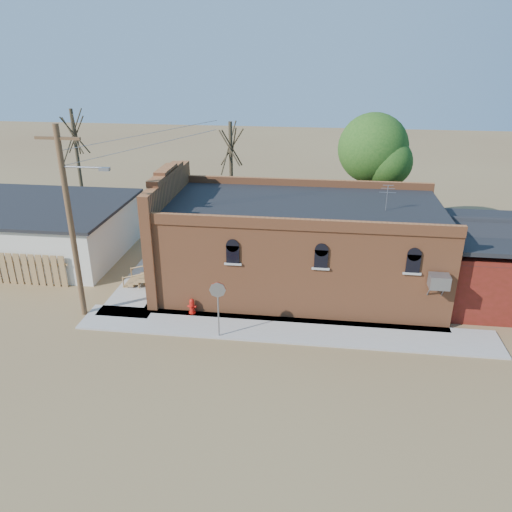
# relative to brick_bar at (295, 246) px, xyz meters

# --- Properties ---
(ground) EXTENTS (120.00, 120.00, 0.00)m
(ground) POSITION_rel_brick_bar_xyz_m (-1.64, -5.49, -2.34)
(ground) COLOR brown
(ground) RESTS_ON ground
(sidewalk_south) EXTENTS (19.00, 2.20, 0.08)m
(sidewalk_south) POSITION_rel_brick_bar_xyz_m (-0.14, -4.59, -2.30)
(sidewalk_south) COLOR #9E9991
(sidewalk_south) RESTS_ON ground
(sidewalk_west) EXTENTS (2.60, 10.00, 0.08)m
(sidewalk_west) POSITION_rel_brick_bar_xyz_m (-7.94, 0.51, -2.30)
(sidewalk_west) COLOR #9E9991
(sidewalk_west) RESTS_ON ground
(brick_bar) EXTENTS (16.40, 7.97, 6.30)m
(brick_bar) POSITION_rel_brick_bar_xyz_m (0.00, 0.00, 0.00)
(brick_bar) COLOR #A65A32
(brick_bar) RESTS_ON ground
(red_shed) EXTENTS (5.40, 6.40, 4.30)m
(red_shed) POSITION_rel_brick_bar_xyz_m (9.86, 0.01, -0.07)
(red_shed) COLOR #551A0E
(red_shed) RESTS_ON ground
(wood_fence) EXTENTS (5.20, 0.10, 1.80)m
(wood_fence) POSITION_rel_brick_bar_xyz_m (-14.44, -1.69, -1.44)
(wood_fence) COLOR olive
(wood_fence) RESTS_ON ground
(utility_pole) EXTENTS (3.12, 0.26, 9.00)m
(utility_pole) POSITION_rel_brick_bar_xyz_m (-9.79, -4.29, 2.43)
(utility_pole) COLOR #503620
(utility_pole) RESTS_ON ground
(tree_bare_near) EXTENTS (2.80, 2.80, 7.65)m
(tree_bare_near) POSITION_rel_brick_bar_xyz_m (-4.64, 7.51, 3.62)
(tree_bare_near) COLOR #483E29
(tree_bare_near) RESTS_ON ground
(tree_bare_far) EXTENTS (2.80, 2.80, 8.16)m
(tree_bare_far) POSITION_rel_brick_bar_xyz_m (-15.64, 8.51, 4.02)
(tree_bare_far) COLOR #483E29
(tree_bare_far) RESTS_ON ground
(tree_leafy) EXTENTS (4.40, 4.40, 8.15)m
(tree_leafy) POSITION_rel_brick_bar_xyz_m (4.36, 8.01, 3.59)
(tree_leafy) COLOR #483E29
(tree_leafy) RESTS_ON ground
(fire_hydrant) EXTENTS (0.44, 0.43, 0.76)m
(fire_hydrant) POSITION_rel_brick_bar_xyz_m (-4.65, -3.70, -1.88)
(fire_hydrant) COLOR red
(fire_hydrant) RESTS_ON sidewalk_south
(stop_sign) EXTENTS (0.72, 0.16, 2.64)m
(stop_sign) POSITION_rel_brick_bar_xyz_m (-2.98, -5.49, -0.23)
(stop_sign) COLOR gray
(stop_sign) RESTS_ON sidewalk_south
(trash_barrel) EXTENTS (0.60, 0.60, 0.86)m
(trash_barrel) POSITION_rel_brick_bar_xyz_m (-6.94, 0.06, -1.83)
(trash_barrel) COLOR navy
(trash_barrel) RESTS_ON sidewalk_west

